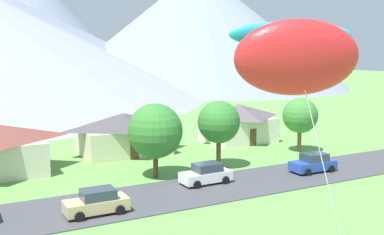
{
  "coord_description": "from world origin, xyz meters",
  "views": [
    {
      "loc": [
        -10.51,
        -0.13,
        10.85
      ],
      "look_at": [
        1.43,
        22.32,
        7.17
      ],
      "focal_mm": 42.98,
      "sensor_mm": 36.0,
      "label": 1
    }
  ],
  "objects_px": {
    "tree_left_of_center": "(155,131)",
    "parked_car_blue_mid_east": "(313,163)",
    "parked_car_white_east_end": "(206,174)",
    "parked_car_tan_mid_west": "(97,202)",
    "tree_right_of_center": "(300,116)",
    "tree_near_left": "(219,122)",
    "kite_flyer_with_kite": "(298,63)",
    "house_right_center": "(124,133)",
    "house_left_center": "(238,122)"
  },
  "relations": [
    {
      "from": "tree_left_of_center",
      "to": "kite_flyer_with_kite",
      "type": "height_order",
      "value": "kite_flyer_with_kite"
    },
    {
      "from": "tree_left_of_center",
      "to": "tree_right_of_center",
      "type": "bearing_deg",
      "value": 6.62
    },
    {
      "from": "house_right_center",
      "to": "parked_car_white_east_end",
      "type": "relative_size",
      "value": 2.26
    },
    {
      "from": "tree_left_of_center",
      "to": "tree_right_of_center",
      "type": "height_order",
      "value": "tree_left_of_center"
    },
    {
      "from": "tree_left_of_center",
      "to": "house_right_center",
      "type": "bearing_deg",
      "value": 85.73
    },
    {
      "from": "kite_flyer_with_kite",
      "to": "parked_car_tan_mid_west",
      "type": "bearing_deg",
      "value": 87.88
    },
    {
      "from": "parked_car_white_east_end",
      "to": "parked_car_tan_mid_west",
      "type": "bearing_deg",
      "value": -164.6
    },
    {
      "from": "house_right_center",
      "to": "parked_car_blue_mid_east",
      "type": "xyz_separation_m",
      "value": [
        12.44,
        -15.44,
        -1.39
      ]
    },
    {
      "from": "house_right_center",
      "to": "parked_car_blue_mid_east",
      "type": "relative_size",
      "value": 2.26
    },
    {
      "from": "tree_left_of_center",
      "to": "tree_right_of_center",
      "type": "relative_size",
      "value": 1.09
    },
    {
      "from": "parked_car_blue_mid_east",
      "to": "tree_near_left",
      "type": "bearing_deg",
      "value": 140.45
    },
    {
      "from": "tree_left_of_center",
      "to": "house_left_center",
      "type": "bearing_deg",
      "value": 33.49
    },
    {
      "from": "house_right_center",
      "to": "kite_flyer_with_kite",
      "type": "distance_m",
      "value": 39.2
    },
    {
      "from": "house_left_center",
      "to": "parked_car_tan_mid_west",
      "type": "relative_size",
      "value": 1.97
    },
    {
      "from": "house_right_center",
      "to": "parked_car_white_east_end",
      "type": "bearing_deg",
      "value": -81.66
    },
    {
      "from": "kite_flyer_with_kite",
      "to": "tree_left_of_center",
      "type": "bearing_deg",
      "value": 73.69
    },
    {
      "from": "tree_near_left",
      "to": "kite_flyer_with_kite",
      "type": "distance_m",
      "value": 31.58
    },
    {
      "from": "tree_left_of_center",
      "to": "parked_car_blue_mid_east",
      "type": "relative_size",
      "value": 1.52
    },
    {
      "from": "tree_left_of_center",
      "to": "parked_car_blue_mid_east",
      "type": "bearing_deg",
      "value": -21.35
    },
    {
      "from": "house_right_center",
      "to": "parked_car_blue_mid_east",
      "type": "bearing_deg",
      "value": -51.15
    },
    {
      "from": "house_left_center",
      "to": "parked_car_blue_mid_east",
      "type": "xyz_separation_m",
      "value": [
        -2.07,
        -15.27,
        -1.49
      ]
    },
    {
      "from": "tree_left_of_center",
      "to": "parked_car_blue_mid_east",
      "type": "height_order",
      "value": "tree_left_of_center"
    },
    {
      "from": "parked_car_tan_mid_west",
      "to": "parked_car_white_east_end",
      "type": "relative_size",
      "value": 0.99
    },
    {
      "from": "tree_right_of_center",
      "to": "parked_car_blue_mid_east",
      "type": "height_order",
      "value": "tree_right_of_center"
    },
    {
      "from": "parked_car_blue_mid_east",
      "to": "parked_car_white_east_end",
      "type": "distance_m",
      "value": 10.45
    },
    {
      "from": "tree_near_left",
      "to": "kite_flyer_with_kite",
      "type": "xyz_separation_m",
      "value": [
        -14.47,
        -27.36,
        6.25
      ]
    },
    {
      "from": "tree_right_of_center",
      "to": "kite_flyer_with_kite",
      "type": "bearing_deg",
      "value": -131.53
    },
    {
      "from": "tree_right_of_center",
      "to": "kite_flyer_with_kite",
      "type": "xyz_separation_m",
      "value": [
        -25.78,
        -29.11,
        6.59
      ]
    },
    {
      "from": "house_right_center",
      "to": "tree_right_of_center",
      "type": "relative_size",
      "value": 1.62
    },
    {
      "from": "parked_car_blue_mid_east",
      "to": "parked_car_tan_mid_west",
      "type": "bearing_deg",
      "value": -175.96
    },
    {
      "from": "tree_near_left",
      "to": "parked_car_tan_mid_west",
      "type": "distance_m",
      "value": 15.75
    },
    {
      "from": "parked_car_blue_mid_east",
      "to": "parked_car_white_east_end",
      "type": "relative_size",
      "value": 1.0
    },
    {
      "from": "tree_right_of_center",
      "to": "parked_car_white_east_end",
      "type": "xyz_separation_m",
      "value": [
        -15.03,
        -5.92,
        -3.11
      ]
    },
    {
      "from": "tree_left_of_center",
      "to": "parked_car_blue_mid_east",
      "type": "xyz_separation_m",
      "value": [
        13.2,
        -5.16,
        -3.21
      ]
    },
    {
      "from": "parked_car_tan_mid_west",
      "to": "parked_car_blue_mid_east",
      "type": "relative_size",
      "value": 0.99
    },
    {
      "from": "house_right_center",
      "to": "parked_car_blue_mid_east",
      "type": "distance_m",
      "value": 19.88
    },
    {
      "from": "parked_car_tan_mid_west",
      "to": "tree_left_of_center",
      "type": "bearing_deg",
      "value": 42.7
    },
    {
      "from": "kite_flyer_with_kite",
      "to": "parked_car_blue_mid_east",
      "type": "bearing_deg",
      "value": 46.01
    },
    {
      "from": "house_left_center",
      "to": "tree_left_of_center",
      "type": "distance_m",
      "value": 18.39
    },
    {
      "from": "parked_car_tan_mid_west",
      "to": "tree_right_of_center",
      "type": "bearing_deg",
      "value": 19.12
    },
    {
      "from": "tree_right_of_center",
      "to": "parked_car_tan_mid_west",
      "type": "relative_size",
      "value": 1.4
    },
    {
      "from": "tree_left_of_center",
      "to": "tree_right_of_center",
      "type": "xyz_separation_m",
      "value": [
        17.87,
        2.08,
        -0.1
      ]
    },
    {
      "from": "parked_car_tan_mid_west",
      "to": "parked_car_blue_mid_east",
      "type": "xyz_separation_m",
      "value": [
        20.36,
        1.44,
        0.0
      ]
    },
    {
      "from": "tree_near_left",
      "to": "parked_car_white_east_end",
      "type": "bearing_deg",
      "value": -131.74
    },
    {
      "from": "house_right_center",
      "to": "kite_flyer_with_kite",
      "type": "bearing_deg",
      "value": -103.09
    },
    {
      "from": "house_left_center",
      "to": "house_right_center",
      "type": "height_order",
      "value": "house_left_center"
    },
    {
      "from": "tree_right_of_center",
      "to": "parked_car_white_east_end",
      "type": "relative_size",
      "value": 1.39
    },
    {
      "from": "tree_right_of_center",
      "to": "parked_car_blue_mid_east",
      "type": "bearing_deg",
      "value": -122.82
    },
    {
      "from": "tree_near_left",
      "to": "kite_flyer_with_kite",
      "type": "height_order",
      "value": "kite_flyer_with_kite"
    },
    {
      "from": "house_left_center",
      "to": "parked_car_white_east_end",
      "type": "relative_size",
      "value": 1.96
    }
  ]
}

